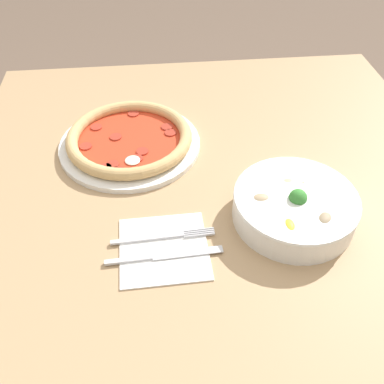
# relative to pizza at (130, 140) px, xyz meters

# --- Properties ---
(ground_plane) EXTENTS (8.00, 8.00, 0.00)m
(ground_plane) POSITION_rel_pizza_xyz_m (0.12, 0.17, -0.76)
(ground_plane) COLOR brown
(dining_table) EXTENTS (1.00, 1.03, 0.74)m
(dining_table) POSITION_rel_pizza_xyz_m (0.12, 0.17, -0.13)
(dining_table) COLOR tan
(dining_table) RESTS_ON ground_plane
(pizza) EXTENTS (0.31, 0.31, 0.04)m
(pizza) POSITION_rel_pizza_xyz_m (0.00, 0.00, 0.00)
(pizza) COLOR white
(pizza) RESTS_ON dining_table
(bowl) EXTENTS (0.22, 0.22, 0.07)m
(bowl) POSITION_rel_pizza_xyz_m (0.25, 0.30, 0.01)
(bowl) COLOR white
(bowl) RESTS_ON dining_table
(napkin) EXTENTS (0.15, 0.15, 0.00)m
(napkin) POSITION_rel_pizza_xyz_m (0.30, 0.06, -0.02)
(napkin) COLOR white
(napkin) RESTS_ON dining_table
(fork) EXTENTS (0.02, 0.18, 0.00)m
(fork) POSITION_rel_pizza_xyz_m (0.27, 0.06, -0.01)
(fork) COLOR silver
(fork) RESTS_ON napkin
(knife) EXTENTS (0.02, 0.20, 0.01)m
(knife) POSITION_rel_pizza_xyz_m (0.31, 0.05, -0.01)
(knife) COLOR silver
(knife) RESTS_ON napkin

